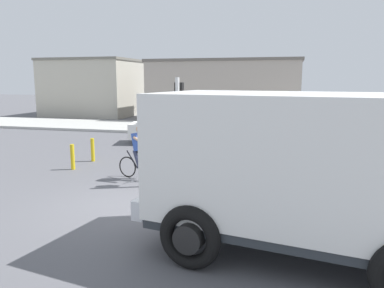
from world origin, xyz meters
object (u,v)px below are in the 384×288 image
at_px(car_red_near, 170,127).
at_px(pedestrian_near_kerb, 293,130).
at_px(cyclist, 140,153).
at_px(bollard_near, 73,157).
at_px(truck_foreground, 303,165).
at_px(bollard_far, 93,150).
at_px(traffic_light_pole, 178,116).

distance_m(car_red_near, pedestrian_near_kerb, 5.94).
bearing_deg(car_red_near, cyclist, -79.88).
height_order(car_red_near, bollard_near, car_red_near).
bearing_deg(truck_foreground, bollard_near, 147.74).
height_order(truck_foreground, cyclist, truck_foreground).
bearing_deg(pedestrian_near_kerb, bollard_far, -145.86).
distance_m(car_red_near, bollard_far, 5.11).
bearing_deg(traffic_light_pole, cyclist, 167.33).
xyz_separation_m(cyclist, traffic_light_pole, (1.37, -0.31, 1.20)).
xyz_separation_m(truck_foreground, bollard_near, (-7.60, 4.80, -1.22)).
bearing_deg(bollard_far, bollard_near, -90.00).
bearing_deg(bollard_near, car_red_near, 75.81).
height_order(car_red_near, bollard_far, car_red_near).
relative_size(traffic_light_pole, bollard_far, 3.56).
xyz_separation_m(traffic_light_pole, bollard_far, (-4.18, 2.33, -1.62)).
bearing_deg(traffic_light_pole, pedestrian_near_kerb, 65.83).
distance_m(truck_foreground, bollard_far, 9.88).
relative_size(truck_foreground, pedestrian_near_kerb, 3.55).
relative_size(truck_foreground, car_red_near, 1.35).
bearing_deg(bollard_far, car_red_near, 71.94).
height_order(pedestrian_near_kerb, bollard_far, pedestrian_near_kerb).
bearing_deg(bollard_near, truck_foreground, -32.26).
bearing_deg(bollard_near, bollard_far, 90.00).
distance_m(truck_foreground, car_red_near, 12.60).
xyz_separation_m(truck_foreground, traffic_light_pole, (-3.42, 3.86, 0.40)).
bearing_deg(pedestrian_near_kerb, car_red_near, -177.59).
xyz_separation_m(cyclist, bollard_near, (-2.80, 0.63, -0.41)).
height_order(traffic_light_pole, car_red_near, traffic_light_pole).
bearing_deg(pedestrian_near_kerb, traffic_light_pole, -114.17).
xyz_separation_m(truck_foreground, car_red_near, (-6.02, 11.04, -0.85)).
bearing_deg(truck_foreground, traffic_light_pole, 131.56).
bearing_deg(pedestrian_near_kerb, bollard_near, -139.15).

